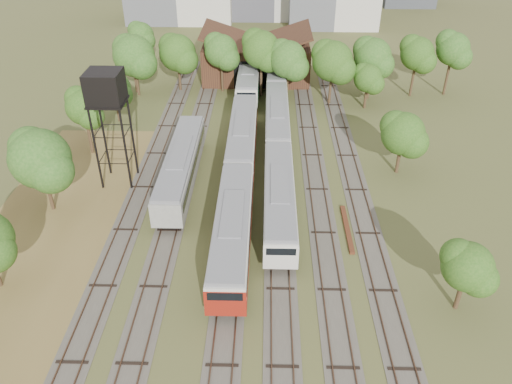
{
  "coord_description": "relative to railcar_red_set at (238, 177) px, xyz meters",
  "views": [
    {
      "loc": [
        0.77,
        -18.15,
        27.64
      ],
      "look_at": [
        -0.17,
        20.55,
        2.5
      ],
      "focal_mm": 35.0,
      "sensor_mm": 36.0,
      "label": 1
    }
  ],
  "objects": [
    {
      "name": "maintenance_shed",
      "position": [
        1.0,
        33.92,
        0.94
      ],
      "size": [
        16.45,
        11.55,
        7.58
      ],
      "color": "#3A1E15",
      "rests_on": "ground"
    },
    {
      "name": "dry_grass_patch",
      "position": [
        -16.0,
        -16.06,
        -1.95
      ],
      "size": [
        14.0,
        60.0,
        0.04
      ],
      "primitive_type": "cube",
      "color": "brown",
      "rests_on": "ground"
    },
    {
      "name": "water_tower",
      "position": [
        -12.57,
        2.24,
        8.05
      ],
      "size": [
        3.44,
        3.44,
        11.88
      ],
      "color": "black",
      "rests_on": "ground"
    },
    {
      "name": "tracks",
      "position": [
        1.33,
        0.94,
        -1.93
      ],
      "size": [
        24.6,
        80.0,
        0.19
      ],
      "color": "#4C473D",
      "rests_on": "ground"
    },
    {
      "name": "railcar_rear",
      "position": [
        0.0,
        27.45,
        -0.0
      ],
      "size": [
        3.01,
        16.08,
        3.73
      ],
      "color": "black",
      "rests_on": "ground"
    },
    {
      "name": "old_grey_coach",
      "position": [
        -6.0,
        2.01,
        -0.01
      ],
      "size": [
        2.91,
        18.0,
        3.6
      ],
      "color": "black",
      "rests_on": "ground"
    },
    {
      "name": "tree_band_far",
      "position": [
        4.22,
        25.95,
        4.06
      ],
      "size": [
        49.54,
        9.86,
        9.3
      ],
      "color": "#382616",
      "rests_on": "ground"
    },
    {
      "name": "tree_band_right",
      "position": [
        16.71,
        4.54,
        2.38
      ],
      "size": [
        4.87,
        40.97,
        6.88
      ],
      "color": "#382616",
      "rests_on": "ground"
    },
    {
      "name": "rail_pile_far",
      "position": [
        10.2,
        -5.76,
        -1.86
      ],
      "size": [
        0.44,
        7.05,
        0.23
      ],
      "primitive_type": "cube",
      "color": "brown",
      "rests_on": "ground"
    },
    {
      "name": "railcar_red_set",
      "position": [
        0.0,
        0.0,
        0.0
      ],
      "size": [
        3.01,
        34.58,
        3.73
      ],
      "color": "black",
      "rests_on": "ground"
    },
    {
      "name": "tree_band_left",
      "position": [
        -17.82,
        -1.26,
        3.08
      ],
      "size": [
        7.73,
        74.14,
        8.32
      ],
      "color": "#382616",
      "rests_on": "ground"
    },
    {
      "name": "railcar_green_set",
      "position": [
        4.0,
        13.88,
        -0.12
      ],
      "size": [
        2.83,
        52.08,
        3.5
      ],
      "color": "black",
      "rests_on": "ground"
    }
  ]
}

